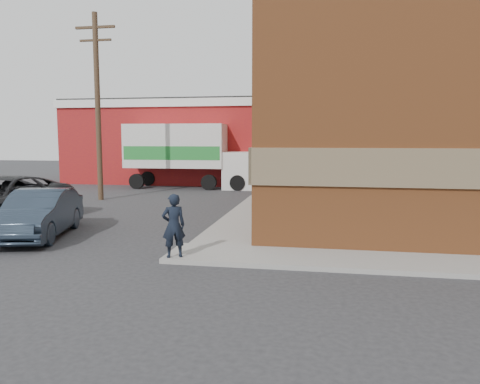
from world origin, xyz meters
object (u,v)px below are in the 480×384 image
at_px(sedan, 39,214).
at_px(warehouse, 192,141).
at_px(utility_pole, 98,103).
at_px(box_truck, 189,151).
at_px(brick_building, 448,99).
at_px(man, 174,226).

bearing_deg(sedan, warehouse, 77.60).
bearing_deg(utility_pole, sedan, -74.99).
height_order(utility_pole, box_truck, utility_pole).
bearing_deg(brick_building, man, -129.51).
distance_m(utility_pole, man, 13.39).
distance_m(warehouse, box_truck, 5.05).
relative_size(utility_pole, sedan, 2.03).
bearing_deg(utility_pole, warehouse, 82.23).
bearing_deg(utility_pole, brick_building, -0.02).
height_order(warehouse, sedan, warehouse).
distance_m(warehouse, sedan, 19.63).
relative_size(warehouse, box_truck, 2.06).
bearing_deg(brick_building, utility_pole, 179.98).
bearing_deg(man, brick_building, -157.54).
bearing_deg(warehouse, brick_building, -37.20).
relative_size(man, box_truck, 0.20).
distance_m(warehouse, man, 22.40).
xyz_separation_m(man, box_truck, (-4.57, 16.69, 1.32)).
relative_size(man, sedan, 0.36).
xyz_separation_m(warehouse, utility_pole, (-1.50, -11.00, 1.93)).
bearing_deg(utility_pole, man, -55.32).
bearing_deg(utility_pole, box_truck, 66.02).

